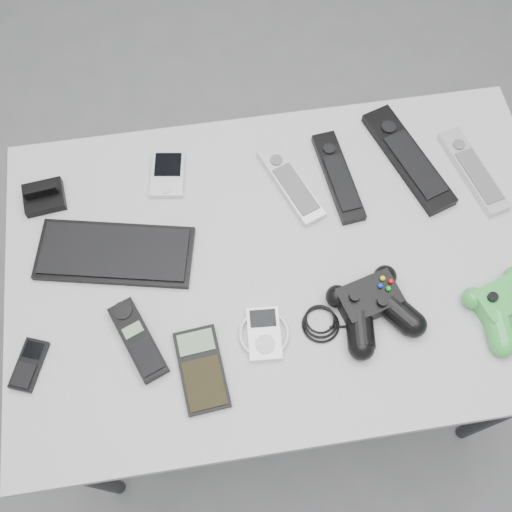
{
  "coord_description": "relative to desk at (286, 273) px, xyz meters",
  "views": [
    {
      "loc": [
        -0.22,
        -0.49,
        1.74
      ],
      "look_at": [
        -0.15,
        -0.04,
        0.73
      ],
      "focal_mm": 42.0,
      "sensor_mm": 36.0,
      "label": 1
    }
  ],
  "objects": [
    {
      "name": "floor",
      "position": [
        0.09,
        0.05,
        -0.64
      ],
      "size": [
        3.5,
        3.5,
        0.0
      ],
      "primitive_type": "plane",
      "color": "#5E5E62",
      "rests_on": "ground"
    },
    {
      "name": "desk",
      "position": [
        0.0,
        0.0,
        0.0
      ],
      "size": [
        1.05,
        0.68,
        0.71
      ],
      "color": "gray",
      "rests_on": "floor"
    },
    {
      "name": "pda_keyboard",
      "position": [
        -0.32,
        0.06,
        0.07
      ],
      "size": [
        0.31,
        0.18,
        0.02
      ],
      "primitive_type": "cube",
      "rotation": [
        0.0,
        0.0,
        -0.21
      ],
      "color": "black",
      "rests_on": "desk"
    },
    {
      "name": "dock_bracket",
      "position": [
        -0.45,
        0.2,
        0.08
      ],
      "size": [
        0.08,
        0.08,
        0.04
      ],
      "primitive_type": "cube",
      "rotation": [
        0.0,
        0.0,
        0.11
      ],
      "color": "black",
      "rests_on": "desk"
    },
    {
      "name": "pda",
      "position": [
        -0.21,
        0.22,
        0.07
      ],
      "size": [
        0.08,
        0.11,
        0.02
      ],
      "primitive_type": "cube",
      "rotation": [
        0.0,
        0.0,
        -0.15
      ],
      "color": "silver",
      "rests_on": "desk"
    },
    {
      "name": "remote_silver_a",
      "position": [
        0.03,
        0.16,
        0.07
      ],
      "size": [
        0.11,
        0.19,
        0.02
      ],
      "primitive_type": "cube",
      "rotation": [
        0.0,
        0.0,
        0.36
      ],
      "color": "silver",
      "rests_on": "desk"
    },
    {
      "name": "remote_black_a",
      "position": [
        0.13,
        0.16,
        0.07
      ],
      "size": [
        0.07,
        0.21,
        0.02
      ],
      "primitive_type": "cube",
      "rotation": [
        0.0,
        0.0,
        0.11
      ],
      "color": "black",
      "rests_on": "desk"
    },
    {
      "name": "remote_black_b",
      "position": [
        0.28,
        0.18,
        0.07
      ],
      "size": [
        0.14,
        0.26,
        0.02
      ],
      "primitive_type": "cube",
      "rotation": [
        0.0,
        0.0,
        0.32
      ],
      "color": "black",
      "rests_on": "desk"
    },
    {
      "name": "remote_silver_b",
      "position": [
        0.4,
        0.13,
        0.07
      ],
      "size": [
        0.09,
        0.21,
        0.02
      ],
      "primitive_type": "cube",
      "rotation": [
        0.0,
        0.0,
        0.24
      ],
      "color": "#B1B1B8",
      "rests_on": "desk"
    },
    {
      "name": "mobile_phone",
      "position": [
        -0.48,
        -0.13,
        0.07
      ],
      "size": [
        0.07,
        0.1,
        0.02
      ],
      "primitive_type": "cube",
      "rotation": [
        0.0,
        0.0,
        -0.37
      ],
      "color": "black",
      "rests_on": "desk"
    },
    {
      "name": "cordless_handset",
      "position": [
        -0.29,
        -0.12,
        0.07
      ],
      "size": [
        0.1,
        0.16,
        0.02
      ],
      "primitive_type": "cube",
      "rotation": [
        0.0,
        0.0,
        0.38
      ],
      "color": "black",
      "rests_on": "desk"
    },
    {
      "name": "calculator",
      "position": [
        -0.18,
        -0.18,
        0.07
      ],
      "size": [
        0.09,
        0.15,
        0.01
      ],
      "primitive_type": "cube",
      "rotation": [
        0.0,
        0.0,
        0.09
      ],
      "color": "black",
      "rests_on": "desk"
    },
    {
      "name": "mp3_player",
      "position": [
        -0.07,
        -0.14,
        0.07
      ],
      "size": [
        0.1,
        0.1,
        0.02
      ],
      "primitive_type": "cube",
      "rotation": [
        0.0,
        0.0,
        -0.07
      ],
      "color": "white",
      "rests_on": "desk"
    },
    {
      "name": "controller_black",
      "position": [
        0.13,
        -0.12,
        0.09
      ],
      "size": [
        0.29,
        0.22,
        0.05
      ],
      "primitive_type": null,
      "rotation": [
        0.0,
        0.0,
        0.26
      ],
      "color": "black",
      "rests_on": "desk"
    },
    {
      "name": "controller_green",
      "position": [
        0.37,
        -0.16,
        0.09
      ],
      "size": [
        0.18,
        0.19,
        0.05
      ],
      "primitive_type": null,
      "rotation": [
        0.0,
        0.0,
        0.31
      ],
      "color": "#238127",
      "rests_on": "desk"
    }
  ]
}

